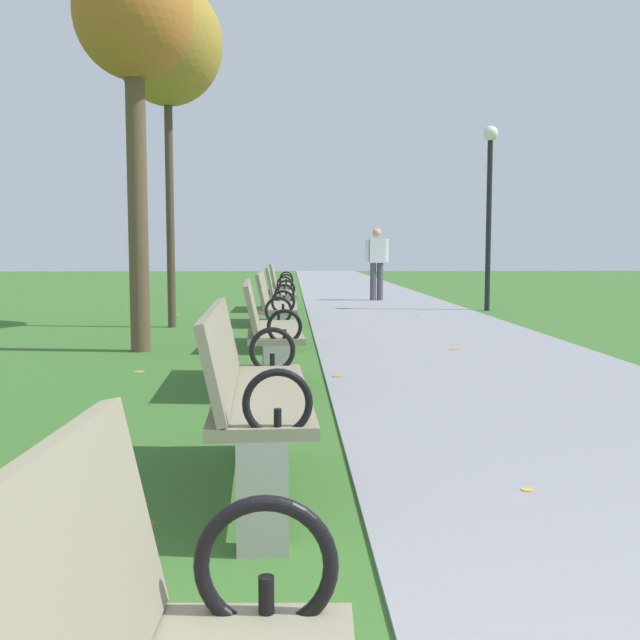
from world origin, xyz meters
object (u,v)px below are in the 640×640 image
(pedestrian_walking, at_px, (377,260))
(park_bench_3, at_px, (268,330))
(park_bench_2, at_px, (251,393))
(park_bench_6, at_px, (280,285))
(tree_3, at_px, (167,45))
(tree_2, at_px, (134,24))
(park_bench_5, at_px, (278,293))
(lamp_post, at_px, (489,189))
(park_bench_4, at_px, (275,306))

(pedestrian_walking, bearing_deg, park_bench_3, -101.45)
(park_bench_2, distance_m, park_bench_6, 11.06)
(tree_3, bearing_deg, tree_2, -88.76)
(park_bench_5, xyz_separation_m, lamp_post, (3.96, 2.38, 1.82))
(park_bench_3, relative_size, park_bench_4, 1.01)
(park_bench_3, relative_size, park_bench_5, 1.01)
(park_bench_2, bearing_deg, pedestrian_walking, 80.92)
(park_bench_4, xyz_separation_m, tree_2, (-1.54, -0.38, 3.18))
(park_bench_3, height_order, park_bench_4, same)
(park_bench_6, height_order, lamp_post, lamp_post)
(park_bench_3, bearing_deg, tree_2, 123.87)
(tree_3, xyz_separation_m, pedestrian_walking, (3.75, 5.63, -3.21))
(park_bench_3, relative_size, tree_3, 0.32)
(park_bench_3, bearing_deg, park_bench_2, -90.00)
(park_bench_2, distance_m, park_bench_3, 2.84)
(park_bench_4, bearing_deg, tree_2, -166.06)
(park_bench_5, relative_size, tree_2, 0.36)
(park_bench_2, bearing_deg, park_bench_5, 90.00)
(park_bench_3, height_order, tree_2, tree_2)
(tree_3, distance_m, pedestrian_walking, 7.49)
(park_bench_3, height_order, lamp_post, lamp_post)
(park_bench_6, bearing_deg, park_bench_5, -90.00)
(tree_3, relative_size, pedestrian_walking, 3.12)
(park_bench_4, bearing_deg, tree_3, 124.59)
(tree_3, relative_size, lamp_post, 1.45)
(park_bench_3, bearing_deg, park_bench_5, 90.00)
(park_bench_2, relative_size, park_bench_4, 1.01)
(park_bench_2, relative_size, tree_2, 0.36)
(park_bench_6, bearing_deg, tree_2, -104.54)
(tree_2, relative_size, lamp_post, 1.30)
(park_bench_6, height_order, pedestrian_walking, pedestrian_walking)
(park_bench_3, bearing_deg, pedestrian_walking, 78.55)
(park_bench_2, height_order, tree_3, tree_3)
(tree_2, xyz_separation_m, lamp_post, (5.50, 5.54, -1.35))
(park_bench_5, relative_size, lamp_post, 0.46)
(park_bench_2, height_order, park_bench_4, same)
(park_bench_4, height_order, tree_3, tree_3)
(park_bench_6, xyz_separation_m, pedestrian_walking, (2.15, 2.40, 0.44))
(park_bench_2, bearing_deg, lamp_post, 69.65)
(park_bench_6, bearing_deg, pedestrian_walking, 48.17)
(park_bench_2, relative_size, pedestrian_walking, 1.00)
(tree_2, bearing_deg, tree_3, 91.24)
(park_bench_2, distance_m, tree_2, 6.23)
(park_bench_2, distance_m, lamp_post, 11.53)
(park_bench_4, relative_size, lamp_post, 0.46)
(park_bench_5, bearing_deg, pedestrian_walking, 67.37)
(park_bench_4, height_order, park_bench_6, same)
(park_bench_6, xyz_separation_m, tree_3, (-1.60, -3.23, 3.66))
(park_bench_2, bearing_deg, tree_3, 101.52)
(pedestrian_walking, bearing_deg, park_bench_2, -99.08)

